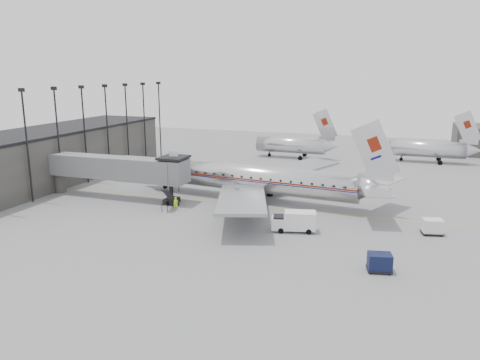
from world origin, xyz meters
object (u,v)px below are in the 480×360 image
object	(u,v)px
baggage_cart_white	(432,226)
ramp_worker	(176,204)
service_van	(294,221)
airliner	(255,179)
baggage_cart_navy	(380,262)

from	to	relation	value
baggage_cart_white	ramp_worker	xyz separation A→B (m)	(-30.53, -1.06, -0.05)
service_van	ramp_worker	xyz separation A→B (m)	(-16.11, 2.95, -0.33)
service_van	baggage_cart_white	distance (m)	14.97
airliner	baggage_cart_navy	xyz separation A→B (m)	(17.61, -18.92, -2.10)
service_van	baggage_cart_white	size ratio (longest dim) A/B	2.06
airliner	service_van	size ratio (longest dim) A/B	7.32
airliner	service_van	world-z (taller)	airliner
service_van	ramp_worker	world-z (taller)	service_van
airliner	service_van	bearing A→B (deg)	-47.71
baggage_cart_navy	ramp_worker	bearing A→B (deg)	144.48
baggage_cart_white	ramp_worker	distance (m)	30.55
service_van	ramp_worker	distance (m)	16.38
airliner	baggage_cart_white	distance (m)	23.63
baggage_cart_navy	baggage_cart_white	size ratio (longest dim) A/B	0.98
airliner	ramp_worker	bearing A→B (deg)	-129.34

